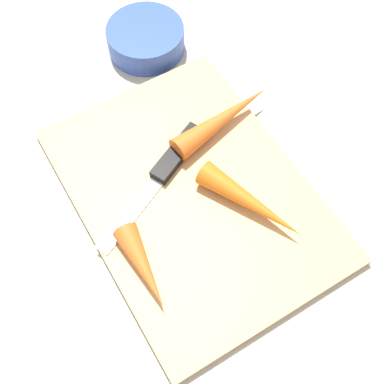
{
  "coord_description": "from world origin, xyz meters",
  "views": [
    {
      "loc": [
        -0.24,
        0.15,
        0.55
      ],
      "look_at": [
        0.0,
        0.0,
        0.01
      ],
      "focal_mm": 46.77,
      "sensor_mm": 36.0,
      "label": 1
    }
  ],
  "objects_px": {
    "carrot_medium": "(251,202)",
    "carrot_shortest": "(143,267)",
    "knife": "(172,161)",
    "small_bowl": "(146,39)",
    "carrot_longest": "(223,119)",
    "cutting_board": "(192,194)"
  },
  "relations": [
    {
      "from": "carrot_shortest",
      "to": "small_bowl",
      "type": "bearing_deg",
      "value": 154.45
    },
    {
      "from": "carrot_longest",
      "to": "carrot_medium",
      "type": "xyz_separation_m",
      "value": [
        -0.12,
        0.04,
        -0.0
      ]
    },
    {
      "from": "cutting_board",
      "to": "carrot_longest",
      "type": "height_order",
      "value": "carrot_longest"
    },
    {
      "from": "knife",
      "to": "carrot_longest",
      "type": "bearing_deg",
      "value": 164.92
    },
    {
      "from": "knife",
      "to": "carrot_longest",
      "type": "distance_m",
      "value": 0.09
    },
    {
      "from": "cutting_board",
      "to": "knife",
      "type": "height_order",
      "value": "knife"
    },
    {
      "from": "carrot_longest",
      "to": "carrot_medium",
      "type": "distance_m",
      "value": 0.12
    },
    {
      "from": "cutting_board",
      "to": "knife",
      "type": "relative_size",
      "value": 1.9
    },
    {
      "from": "carrot_longest",
      "to": "carrot_shortest",
      "type": "xyz_separation_m",
      "value": [
        -0.12,
        0.18,
        -0.0
      ]
    },
    {
      "from": "cutting_board",
      "to": "carrot_longest",
      "type": "bearing_deg",
      "value": -52.82
    },
    {
      "from": "cutting_board",
      "to": "carrot_longest",
      "type": "distance_m",
      "value": 0.11
    },
    {
      "from": "carrot_longest",
      "to": "small_bowl",
      "type": "xyz_separation_m",
      "value": [
        0.18,
        0.01,
        -0.01
      ]
    },
    {
      "from": "cutting_board",
      "to": "knife",
      "type": "bearing_deg",
      "value": 0.78
    },
    {
      "from": "knife",
      "to": "carrot_medium",
      "type": "height_order",
      "value": "carrot_medium"
    },
    {
      "from": "carrot_shortest",
      "to": "small_bowl",
      "type": "relative_size",
      "value": 0.9
    },
    {
      "from": "carrot_medium",
      "to": "small_bowl",
      "type": "relative_size",
      "value": 1.25
    },
    {
      "from": "carrot_medium",
      "to": "carrot_shortest",
      "type": "bearing_deg",
      "value": -110.48
    },
    {
      "from": "carrot_shortest",
      "to": "knife",
      "type": "bearing_deg",
      "value": 141.08
    },
    {
      "from": "knife",
      "to": "carrot_medium",
      "type": "bearing_deg",
      "value": 89.54
    },
    {
      "from": "carrot_longest",
      "to": "carrot_shortest",
      "type": "bearing_deg",
      "value": -154.82
    },
    {
      "from": "carrot_medium",
      "to": "carrot_shortest",
      "type": "relative_size",
      "value": 1.39
    },
    {
      "from": "small_bowl",
      "to": "carrot_longest",
      "type": "bearing_deg",
      "value": -175.3
    }
  ]
}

